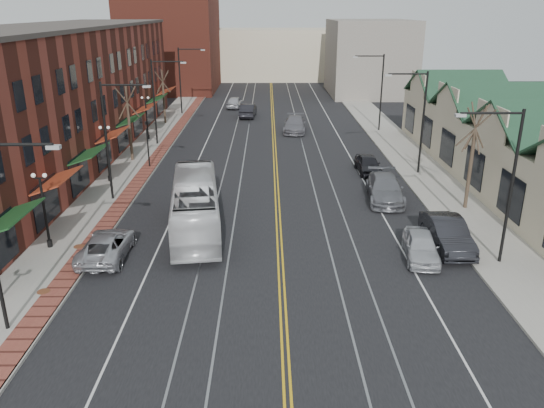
{
  "coord_description": "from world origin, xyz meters",
  "views": [
    {
      "loc": [
        -0.67,
        -18.95,
        12.62
      ],
      "look_at": [
        -0.42,
        9.74,
        2.0
      ],
      "focal_mm": 35.0,
      "sensor_mm": 36.0,
      "label": 1
    }
  ],
  "objects_px": {
    "transit_bus": "(195,205)",
    "parked_car_c": "(385,189)",
    "parked_car_a": "(421,246)",
    "parked_car_b": "(447,234)",
    "parked_suv": "(107,245)",
    "parked_car_d": "(368,164)"
  },
  "relations": [
    {
      "from": "parked_car_d",
      "to": "parked_car_a",
      "type": "bearing_deg",
      "value": -91.38
    },
    {
      "from": "transit_bus",
      "to": "parked_car_c",
      "type": "xyz_separation_m",
      "value": [
        12.5,
        5.08,
        -0.7
      ]
    },
    {
      "from": "parked_suv",
      "to": "parked_car_c",
      "type": "distance_m",
      "value": 19.04
    },
    {
      "from": "parked_car_b",
      "to": "parked_car_c",
      "type": "distance_m",
      "value": 8.11
    },
    {
      "from": "parked_car_b",
      "to": "parked_car_d",
      "type": "relative_size",
      "value": 1.21
    },
    {
      "from": "parked_car_b",
      "to": "parked_car_c",
      "type": "bearing_deg",
      "value": 102.5
    },
    {
      "from": "parked_car_a",
      "to": "parked_car_c",
      "type": "height_order",
      "value": "parked_car_c"
    },
    {
      "from": "parked_car_a",
      "to": "transit_bus",
      "type": "bearing_deg",
      "value": 169.0
    },
    {
      "from": "parked_car_a",
      "to": "parked_car_b",
      "type": "xyz_separation_m",
      "value": [
        1.8,
        1.33,
        0.13
      ]
    },
    {
      "from": "parked_suv",
      "to": "parked_car_b",
      "type": "xyz_separation_m",
      "value": [
        18.6,
        1.05,
        0.16
      ]
    },
    {
      "from": "parked_suv",
      "to": "parked_car_a",
      "type": "bearing_deg",
      "value": 178.66
    },
    {
      "from": "parked_suv",
      "to": "parked_car_a",
      "type": "distance_m",
      "value": 16.8
    },
    {
      "from": "parked_car_b",
      "to": "parked_car_c",
      "type": "relative_size",
      "value": 0.89
    },
    {
      "from": "parked_suv",
      "to": "parked_car_d",
      "type": "bearing_deg",
      "value": -137.71
    },
    {
      "from": "parked_car_b",
      "to": "parked_car_c",
      "type": "xyz_separation_m",
      "value": [
        -1.8,
        7.91,
        -0.01
      ]
    },
    {
      "from": "transit_bus",
      "to": "parked_car_b",
      "type": "xyz_separation_m",
      "value": [
        14.3,
        -2.82,
        -0.69
      ]
    },
    {
      "from": "parked_car_c",
      "to": "parked_car_d",
      "type": "distance_m",
      "value": 6.54
    },
    {
      "from": "parked_car_a",
      "to": "parked_car_b",
      "type": "distance_m",
      "value": 2.24
    },
    {
      "from": "parked_car_b",
      "to": "parked_car_d",
      "type": "distance_m",
      "value": 14.56
    },
    {
      "from": "parked_suv",
      "to": "parked_car_c",
      "type": "height_order",
      "value": "parked_car_c"
    },
    {
      "from": "parked_suv",
      "to": "parked_car_b",
      "type": "height_order",
      "value": "parked_car_b"
    },
    {
      "from": "transit_bus",
      "to": "parked_car_a",
      "type": "bearing_deg",
      "value": 154.42
    }
  ]
}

